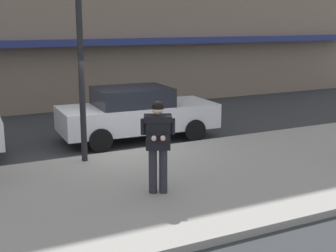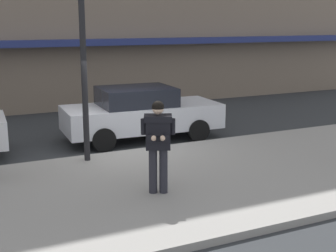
{
  "view_description": "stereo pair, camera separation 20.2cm",
  "coord_description": "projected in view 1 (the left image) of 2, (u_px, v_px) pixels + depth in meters",
  "views": [
    {
      "loc": [
        -4.1,
        -11.06,
        3.38
      ],
      "look_at": [
        -0.31,
        -3.55,
        1.49
      ],
      "focal_mm": 50.0,
      "sensor_mm": 36.0,
      "label": 1
    },
    {
      "loc": [
        -3.92,
        -11.15,
        3.38
      ],
      "look_at": [
        -0.31,
        -3.55,
        1.49
      ],
      "focal_mm": 50.0,
      "sensor_mm": 36.0,
      "label": 2
    }
  ],
  "objects": [
    {
      "name": "parked_sedan_mid",
      "position": [
        137.0,
        113.0,
        13.52
      ],
      "size": [
        4.58,
        2.08,
        1.54
      ],
      "color": "silver",
      "rests_on": "ground"
    },
    {
      "name": "curb_paint_line",
      "position": [
        151.0,
        149.0,
        12.66
      ],
      "size": [
        28.0,
        0.12,
        0.01
      ],
      "primitive_type": "cube",
      "color": "silver",
      "rests_on": "ground"
    },
    {
      "name": "man_texting_on_phone",
      "position": [
        158.0,
        137.0,
        8.79
      ],
      "size": [
        0.61,
        0.65,
        1.81
      ],
      "color": "#23232B",
      "rests_on": "sidewalk"
    },
    {
      "name": "street_lamp_post",
      "position": [
        80.0,
        32.0,
        10.46
      ],
      "size": [
        0.36,
        0.36,
        4.88
      ],
      "color": "black",
      "rests_on": "sidewalk"
    },
    {
      "name": "ground_plane",
      "position": [
        117.0,
        154.0,
        12.18
      ],
      "size": [
        80.0,
        80.0,
        0.0
      ],
      "primitive_type": "plane",
      "color": "#2B2D30"
    },
    {
      "name": "sidewalk",
      "position": [
        207.0,
        178.0,
        10.12
      ],
      "size": [
        32.0,
        5.3,
        0.14
      ],
      "primitive_type": "cube",
      "color": "gray",
      "rests_on": "ground"
    }
  ]
}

